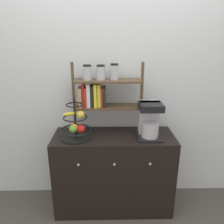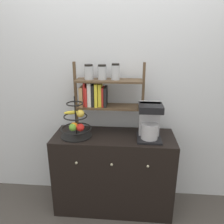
# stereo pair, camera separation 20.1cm
# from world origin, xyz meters

# --- Properties ---
(ground_plane) EXTENTS (12.00, 12.00, 0.00)m
(ground_plane) POSITION_xyz_m (0.00, 0.00, 0.00)
(ground_plane) COLOR #47423D
(wall_back) EXTENTS (7.00, 0.05, 2.60)m
(wall_back) POSITION_xyz_m (0.00, 0.48, 1.30)
(wall_back) COLOR silver
(wall_back) RESTS_ON ground_plane
(sideboard) EXTENTS (1.16, 0.46, 0.80)m
(sideboard) POSITION_xyz_m (0.00, 0.22, 0.40)
(sideboard) COLOR black
(sideboard) RESTS_ON ground_plane
(coffee_maker) EXTENTS (0.22, 0.25, 0.33)m
(coffee_maker) POSITION_xyz_m (0.33, 0.20, 0.97)
(coffee_maker) COLOR black
(coffee_maker) RESTS_ON sideboard
(fruit_stand) EXTENTS (0.29, 0.29, 0.39)m
(fruit_stand) POSITION_xyz_m (-0.35, 0.17, 0.93)
(fruit_stand) COLOR black
(fruit_stand) RESTS_ON sideboard
(shelf_hutch) EXTENTS (0.67, 0.20, 0.68)m
(shelf_hutch) POSITION_xyz_m (-0.13, 0.32, 1.22)
(shelf_hutch) COLOR brown
(shelf_hutch) RESTS_ON sideboard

